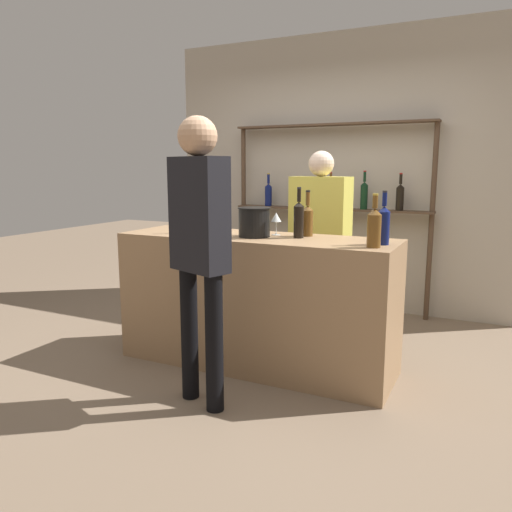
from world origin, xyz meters
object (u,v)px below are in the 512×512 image
object	(u,v)px
wine_glass	(276,218)
cork_jar	(219,224)
counter_bottle_1	(307,219)
server_behind_counter	(320,233)
counter_bottle_0	(384,224)
customer_center	(199,236)
counter_bottle_2	(374,227)
counter_bottle_3	(202,214)
counter_bottle_4	(299,219)
ice_bucket	(254,222)

from	to	relation	value
wine_glass	cork_jar	distance (m)	0.47
counter_bottle_1	server_behind_counter	world-z (taller)	server_behind_counter
counter_bottle_1	cork_jar	bearing A→B (deg)	-172.76
counter_bottle_0	wine_glass	world-z (taller)	counter_bottle_0
cork_jar	wine_glass	bearing A→B (deg)	5.00
counter_bottle_1	cork_jar	world-z (taller)	counter_bottle_1
counter_bottle_0	customer_center	world-z (taller)	customer_center
counter_bottle_1	wine_glass	size ratio (longest dim) A/B	1.99
cork_jar	customer_center	world-z (taller)	customer_center
counter_bottle_2	wine_glass	world-z (taller)	counter_bottle_2
counter_bottle_2	customer_center	size ratio (longest dim) A/B	0.19
wine_glass	counter_bottle_1	bearing A→B (deg)	11.75
counter_bottle_3	cork_jar	xyz separation A→B (m)	(0.09, 0.09, -0.09)
counter_bottle_3	counter_bottle_4	distance (m)	0.76
counter_bottle_0	customer_center	distance (m)	1.17
counter_bottle_3	counter_bottle_4	size ratio (longest dim) A/B	1.06
counter_bottle_1	server_behind_counter	xyz separation A→B (m)	(-0.11, 0.61, -0.17)
wine_glass	ice_bucket	bearing A→B (deg)	-122.78
cork_jar	counter_bottle_1	bearing A→B (deg)	7.24
ice_bucket	server_behind_counter	bearing A→B (deg)	75.09
server_behind_counter	customer_center	bearing A→B (deg)	-3.68
counter_bottle_3	wine_glass	world-z (taller)	counter_bottle_3
counter_bottle_1	counter_bottle_3	size ratio (longest dim) A/B	0.87
counter_bottle_0	cork_jar	xyz separation A→B (m)	(-1.27, 0.08, -0.07)
server_behind_counter	customer_center	world-z (taller)	customer_center
counter_bottle_0	counter_bottle_4	size ratio (longest dim) A/B	0.97
counter_bottle_1	counter_bottle_3	distance (m)	0.80
counter_bottle_2	customer_center	world-z (taller)	customer_center
counter_bottle_4	cork_jar	bearing A→B (deg)	177.51
counter_bottle_0	ice_bucket	bearing A→B (deg)	-177.98
wine_glass	counter_bottle_2	bearing A→B (deg)	-19.08
counter_bottle_1	ice_bucket	distance (m)	0.39
wine_glass	customer_center	distance (m)	0.85
counter_bottle_3	cork_jar	bearing A→B (deg)	47.02
counter_bottle_2	customer_center	bearing A→B (deg)	-147.63
wine_glass	customer_center	world-z (taller)	customer_center
ice_bucket	cork_jar	world-z (taller)	ice_bucket
counter_bottle_0	wine_glass	xyz separation A→B (m)	(-0.80, 0.13, -0.01)
ice_bucket	counter_bottle_1	bearing A→B (deg)	31.97
server_behind_counter	counter_bottle_3	bearing A→B (deg)	-34.65
customer_center	server_behind_counter	bearing A→B (deg)	10.69
counter_bottle_0	cork_jar	distance (m)	1.27
cork_jar	customer_center	distance (m)	0.87
counter_bottle_0	customer_center	bearing A→B (deg)	-142.40
counter_bottle_3	counter_bottle_0	bearing A→B (deg)	0.38
counter_bottle_0	server_behind_counter	size ratio (longest dim) A/B	0.22
counter_bottle_0	ice_bucket	world-z (taller)	counter_bottle_0
wine_glass	server_behind_counter	distance (m)	0.69
counter_bottle_0	counter_bottle_4	xyz separation A→B (m)	(-0.60, 0.06, 0.00)
counter_bottle_2	server_behind_counter	size ratio (longest dim) A/B	0.21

